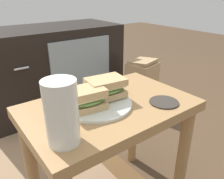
{
  "coord_description": "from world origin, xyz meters",
  "views": [
    {
      "loc": [
        -0.4,
        -0.54,
        0.81
      ],
      "look_at": [
        0.01,
        0.0,
        0.51
      ],
      "focal_mm": 36.41,
      "sensor_mm": 36.0,
      "label": 1
    }
  ],
  "objects_px": {
    "sandwich_front": "(86,99)",
    "sandwich_back": "(106,88)",
    "coaster": "(164,102)",
    "paper_bag": "(142,85)",
    "tv_cabinet": "(52,69)",
    "beer_glass": "(62,114)",
    "plate": "(96,104)"
  },
  "relations": [
    {
      "from": "tv_cabinet",
      "to": "sandwich_back",
      "type": "bearing_deg",
      "value": -101.25
    },
    {
      "from": "sandwich_front",
      "to": "plate",
      "type": "bearing_deg",
      "value": 15.19
    },
    {
      "from": "sandwich_front",
      "to": "paper_bag",
      "type": "height_order",
      "value": "sandwich_front"
    },
    {
      "from": "sandwich_front",
      "to": "sandwich_back",
      "type": "height_order",
      "value": "sandwich_back"
    },
    {
      "from": "sandwich_front",
      "to": "coaster",
      "type": "height_order",
      "value": "sandwich_front"
    },
    {
      "from": "beer_glass",
      "to": "sandwich_back",
      "type": "bearing_deg",
      "value": 30.01
    },
    {
      "from": "sandwich_back",
      "to": "paper_bag",
      "type": "relative_size",
      "value": 0.39
    },
    {
      "from": "coaster",
      "to": "beer_glass",
      "type": "bearing_deg",
      "value": 178.75
    },
    {
      "from": "tv_cabinet",
      "to": "sandwich_front",
      "type": "height_order",
      "value": "tv_cabinet"
    },
    {
      "from": "sandwich_front",
      "to": "sandwich_back",
      "type": "relative_size",
      "value": 0.96
    },
    {
      "from": "tv_cabinet",
      "to": "beer_glass",
      "type": "distance_m",
      "value": 1.14
    },
    {
      "from": "sandwich_back",
      "to": "beer_glass",
      "type": "height_order",
      "value": "beer_glass"
    },
    {
      "from": "sandwich_back",
      "to": "paper_bag",
      "type": "height_order",
      "value": "sandwich_back"
    },
    {
      "from": "tv_cabinet",
      "to": "paper_bag",
      "type": "distance_m",
      "value": 0.65
    },
    {
      "from": "sandwich_front",
      "to": "beer_glass",
      "type": "xyz_separation_m",
      "value": [
        -0.12,
        -0.1,
        0.04
      ]
    },
    {
      "from": "sandwich_back",
      "to": "beer_glass",
      "type": "bearing_deg",
      "value": -149.99
    },
    {
      "from": "tv_cabinet",
      "to": "sandwich_back",
      "type": "distance_m",
      "value": 0.96
    },
    {
      "from": "coaster",
      "to": "paper_bag",
      "type": "height_order",
      "value": "coaster"
    },
    {
      "from": "tv_cabinet",
      "to": "coaster",
      "type": "relative_size",
      "value": 9.81
    },
    {
      "from": "beer_glass",
      "to": "paper_bag",
      "type": "height_order",
      "value": "beer_glass"
    },
    {
      "from": "tv_cabinet",
      "to": "coaster",
      "type": "distance_m",
      "value": 1.07
    },
    {
      "from": "paper_bag",
      "to": "coaster",
      "type": "bearing_deg",
      "value": -129.75
    },
    {
      "from": "beer_glass",
      "to": "paper_bag",
      "type": "bearing_deg",
      "value": 35.25
    },
    {
      "from": "beer_glass",
      "to": "coaster",
      "type": "xyz_separation_m",
      "value": [
        0.36,
        -0.01,
        -0.08
      ]
    },
    {
      "from": "beer_glass",
      "to": "paper_bag",
      "type": "relative_size",
      "value": 0.45
    },
    {
      "from": "tv_cabinet",
      "to": "sandwich_back",
      "type": "height_order",
      "value": "tv_cabinet"
    },
    {
      "from": "tv_cabinet",
      "to": "beer_glass",
      "type": "relative_size",
      "value": 5.84
    },
    {
      "from": "sandwich_back",
      "to": "coaster",
      "type": "relative_size",
      "value": 1.46
    },
    {
      "from": "sandwich_front",
      "to": "sandwich_back",
      "type": "distance_m",
      "value": 0.1
    },
    {
      "from": "coaster",
      "to": "paper_bag",
      "type": "distance_m",
      "value": 0.88
    },
    {
      "from": "beer_glass",
      "to": "coaster",
      "type": "bearing_deg",
      "value": -1.25
    },
    {
      "from": "sandwich_back",
      "to": "beer_glass",
      "type": "xyz_separation_m",
      "value": [
        -0.22,
        -0.13,
        0.03
      ]
    }
  ]
}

